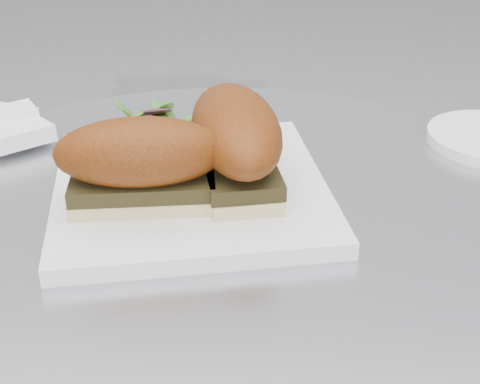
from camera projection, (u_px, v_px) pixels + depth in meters
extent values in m
cylinder|color=#B4B6BC|center=(222.00, 237.00, 0.59)|extent=(0.70, 0.70, 0.02)
cube|color=white|center=(191.00, 189.00, 0.63)|extent=(0.30, 0.30, 0.02)
cube|color=#CDBC80|center=(144.00, 198.00, 0.58)|extent=(0.13, 0.07, 0.01)
cube|color=black|center=(143.00, 185.00, 0.58)|extent=(0.13, 0.07, 0.01)
ellipsoid|color=#6B2F0A|center=(140.00, 152.00, 0.56)|extent=(0.15, 0.09, 0.06)
cube|color=#CDBC80|center=(236.00, 172.00, 0.63)|extent=(0.09, 0.16, 0.01)
cube|color=black|center=(236.00, 159.00, 0.62)|extent=(0.09, 0.16, 0.01)
ellipsoid|color=#6B2F0A|center=(236.00, 128.00, 0.61)|extent=(0.12, 0.19, 0.06)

